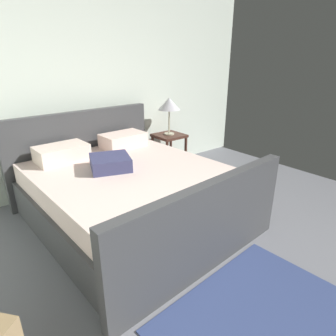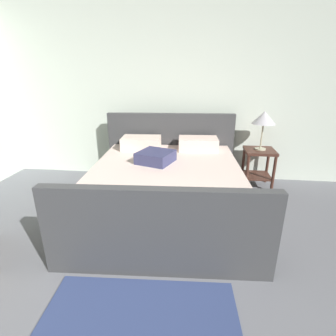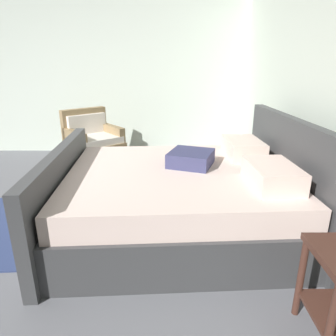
% 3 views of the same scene
% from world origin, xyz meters
% --- Properties ---
extents(wall_back, '(5.95, 0.12, 2.73)m').
position_xyz_m(wall_back, '(0.00, 3.32, 1.36)').
color(wall_back, silver).
rests_on(wall_back, ground).
extents(wall_side_left, '(0.12, 6.64, 2.73)m').
position_xyz_m(wall_side_left, '(-2.97, 0.00, 1.36)').
color(wall_side_left, silver).
rests_on(wall_side_left, ground).
extents(bed, '(2.10, 2.38, 1.10)m').
position_xyz_m(bed, '(-0.07, 2.01, 0.34)').
color(bed, '#3D3D3F').
rests_on(bed, ground).
extents(armchair, '(1.02, 1.02, 0.90)m').
position_xyz_m(armchair, '(-1.96, 0.73, 0.35)').
color(armchair, olive).
rests_on(armchair, ground).
extents(area_rug, '(1.49, 1.08, 0.01)m').
position_xyz_m(area_rug, '(-0.07, 0.28, 0.01)').
color(area_rug, navy).
rests_on(area_rug, ground).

